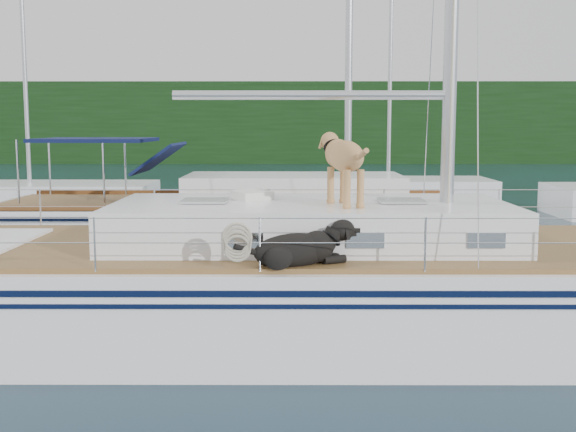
{
  "coord_description": "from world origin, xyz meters",
  "views": [
    {
      "loc": [
        0.53,
        -9.49,
        2.82
      ],
      "look_at": [
        0.5,
        0.2,
        1.6
      ],
      "focal_mm": 45.0,
      "sensor_mm": 36.0,
      "label": 1
    }
  ],
  "objects": [
    {
      "name": "neighbor_sailboat",
      "position": [
        -0.48,
        6.6,
        0.63
      ],
      "size": [
        11.0,
        3.5,
        13.3
      ],
      "color": "white",
      "rests_on": "ground"
    },
    {
      "name": "bg_boat_center",
      "position": [
        4.0,
        16.0,
        0.45
      ],
      "size": [
        7.2,
        3.0,
        11.65
      ],
      "color": "white",
      "rests_on": "ground"
    },
    {
      "name": "tree_line",
      "position": [
        0.0,
        45.0,
        3.0
      ],
      "size": [
        90.0,
        3.0,
        6.0
      ],
      "primitive_type": "cube",
      "color": "black",
      "rests_on": "ground"
    },
    {
      "name": "main_sailboat",
      "position": [
        0.1,
        -0.01,
        0.68
      ],
      "size": [
        12.0,
        3.89,
        14.01
      ],
      "color": "white",
      "rests_on": "ground"
    },
    {
      "name": "ground",
      "position": [
        0.0,
        0.0,
        0.0
      ],
      "size": [
        120.0,
        120.0,
        0.0
      ],
      "primitive_type": "plane",
      "color": "black",
      "rests_on": "ground"
    },
    {
      "name": "shore_bank",
      "position": [
        0.0,
        46.2,
        0.6
      ],
      "size": [
        92.0,
        1.0,
        1.2
      ],
      "primitive_type": "cube",
      "color": "#595147",
      "rests_on": "ground"
    },
    {
      "name": "bg_boat_west",
      "position": [
        -8.0,
        14.0,
        0.45
      ],
      "size": [
        8.0,
        3.0,
        11.65
      ],
      "color": "white",
      "rests_on": "ground"
    }
  ]
}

